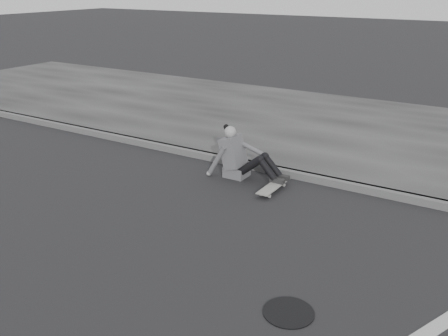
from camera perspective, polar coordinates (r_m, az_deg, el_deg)
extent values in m
plane|color=black|center=(6.92, -8.29, -6.29)|extent=(80.00, 80.00, 0.00)
cube|color=#4D4D4D|center=(8.85, 2.30, 0.50)|extent=(24.00, 0.16, 0.12)
cube|color=#313131|center=(11.46, 9.74, 4.95)|extent=(24.00, 6.00, 0.12)
cylinder|color=black|center=(5.22, 7.39, -16.04)|extent=(0.52, 0.52, 0.01)
cylinder|color=gray|center=(7.70, 4.22, -3.00)|extent=(0.03, 0.05, 0.05)
cylinder|color=gray|center=(7.64, 5.22, -3.23)|extent=(0.03, 0.05, 0.05)
cylinder|color=gray|center=(8.13, 5.91, -1.73)|extent=(0.03, 0.05, 0.05)
cylinder|color=gray|center=(8.07, 6.87, -1.94)|extent=(0.03, 0.05, 0.05)
cube|color=#2A2A2C|center=(7.66, 4.73, -2.92)|extent=(0.16, 0.04, 0.03)
cube|color=#2A2A2C|center=(8.09, 6.40, -1.65)|extent=(0.16, 0.04, 0.03)
cube|color=slate|center=(7.86, 5.59, -2.10)|extent=(0.20, 0.78, 0.02)
cube|color=#4E4E51|center=(8.41, 1.46, -0.38)|extent=(0.36, 0.34, 0.18)
cube|color=#4E4E51|center=(8.33, 1.06, 1.89)|extent=(0.37, 0.40, 0.57)
cube|color=#4E4E51|center=(8.35, 0.30, 2.82)|extent=(0.14, 0.30, 0.20)
cylinder|color=gray|center=(8.28, 0.77, 3.52)|extent=(0.09, 0.09, 0.08)
sphere|color=gray|center=(8.25, 0.71, 4.13)|extent=(0.20, 0.20, 0.20)
sphere|color=black|center=(8.30, 0.25, 4.72)|extent=(0.09, 0.09, 0.09)
cylinder|color=black|center=(8.12, 3.07, 0.29)|extent=(0.43, 0.13, 0.39)
cylinder|color=black|center=(8.27, 3.67, 0.66)|extent=(0.43, 0.13, 0.39)
cylinder|color=black|center=(8.00, 4.96, -0.14)|extent=(0.35, 0.11, 0.36)
cylinder|color=black|center=(8.15, 5.53, 0.25)|extent=(0.35, 0.11, 0.36)
sphere|color=black|center=(8.01, 4.13, 0.98)|extent=(0.13, 0.13, 0.13)
sphere|color=black|center=(8.16, 4.71, 1.34)|extent=(0.13, 0.13, 0.13)
cube|color=black|center=(7.98, 6.11, -1.44)|extent=(0.24, 0.08, 0.07)
cube|color=black|center=(8.13, 6.66, -1.03)|extent=(0.24, 0.08, 0.07)
cylinder|color=#4E4E51|center=(8.30, -0.87, 0.81)|extent=(0.38, 0.08, 0.58)
sphere|color=gray|center=(8.46, -1.76, -0.62)|extent=(0.08, 0.08, 0.08)
cylinder|color=#4E4E51|center=(8.33, 3.05, 2.31)|extent=(0.48, 0.08, 0.21)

